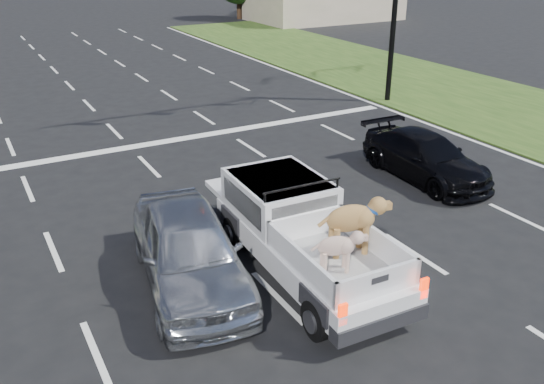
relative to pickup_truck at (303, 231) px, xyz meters
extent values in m
plane|color=black|center=(0.80, -0.61, -0.93)|extent=(160.00, 160.00, 0.00)
cube|color=silver|center=(-4.45, 5.39, -0.92)|extent=(0.12, 60.00, 0.01)
cube|color=silver|center=(-0.95, 5.39, -0.92)|extent=(0.12, 60.00, 0.01)
cube|color=silver|center=(2.55, 5.39, -0.92)|extent=(0.12, 60.00, 0.01)
cube|color=silver|center=(6.05, 5.39, -0.92)|extent=(0.12, 60.00, 0.01)
cube|color=silver|center=(9.60, 5.39, -0.92)|extent=(0.15, 60.00, 0.01)
cube|color=silver|center=(0.80, 9.39, -0.92)|extent=(17.00, 0.45, 0.01)
cube|color=#224114|center=(13.80, 5.39, -0.90)|extent=(8.00, 60.00, 0.06)
cylinder|color=black|center=(10.40, 9.89, 2.57)|extent=(0.22, 0.22, 7.00)
cylinder|color=#332114|center=(16.80, 37.39, 0.15)|extent=(0.44, 0.44, 2.16)
cylinder|color=#332114|center=(24.80, 37.39, 0.15)|extent=(0.44, 0.44, 2.16)
cylinder|color=black|center=(-0.94, -2.01, -0.56)|extent=(0.30, 0.75, 0.74)
cylinder|color=black|center=(0.75, -2.07, -0.56)|extent=(0.30, 0.75, 0.74)
cylinder|color=black|center=(-0.81, 1.59, -0.56)|extent=(0.30, 0.75, 0.74)
cylinder|color=black|center=(0.88, 1.53, -0.56)|extent=(0.30, 0.75, 0.74)
cube|color=silver|center=(-0.03, -0.19, -0.28)|extent=(2.04, 5.22, 0.51)
cube|color=silver|center=(0.02, 1.02, 0.39)|extent=(1.87, 2.30, 0.84)
cube|color=black|center=(-0.02, -0.08, 0.42)|extent=(1.51, 0.08, 0.60)
cylinder|color=black|center=(-0.02, 0.05, 1.00)|extent=(1.75, 0.11, 0.05)
cube|color=black|center=(-0.07, -1.34, -0.06)|extent=(1.82, 2.54, 0.06)
cube|color=silver|center=(-0.90, -1.31, 0.22)|extent=(0.17, 2.48, 0.51)
cube|color=silver|center=(0.76, -1.37, 0.22)|extent=(0.17, 2.48, 0.51)
cube|color=silver|center=(-0.11, -2.54, 0.22)|extent=(1.73, 0.14, 0.51)
cube|color=#F82805|center=(-0.95, -2.71, 0.00)|extent=(0.16, 0.06, 0.39)
cube|color=#F82805|center=(0.71, -2.77, 0.00)|extent=(0.16, 0.06, 0.39)
cube|color=black|center=(-0.12, -2.67, -0.46)|extent=(1.88, 0.36, 0.29)
imported|color=#B8BBC0|center=(-2.24, 0.64, -0.13)|extent=(2.65, 4.92, 1.59)
imported|color=black|center=(5.80, 2.66, -0.29)|extent=(1.91, 4.45, 1.28)
camera|label=1|loc=(-5.61, -8.80, 5.50)|focal=38.00mm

